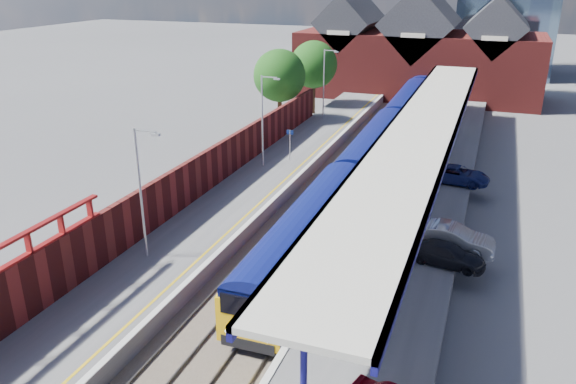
# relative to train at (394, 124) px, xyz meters

# --- Properties ---
(ground) EXTENTS (240.00, 240.00, 0.00)m
(ground) POSITION_rel_train_xyz_m (-1.49, -4.01, -2.12)
(ground) COLOR #5B5B5E
(ground) RESTS_ON ground
(ballast_bed) EXTENTS (6.00, 76.00, 0.06)m
(ballast_bed) POSITION_rel_train_xyz_m (-1.49, -14.01, -2.09)
(ballast_bed) COLOR #473D33
(ballast_bed) RESTS_ON ground
(rails) EXTENTS (4.51, 76.00, 0.14)m
(rails) POSITION_rel_train_xyz_m (-1.49, -14.01, -2.00)
(rails) COLOR slate
(rails) RESTS_ON ground
(left_platform) EXTENTS (5.00, 76.00, 1.00)m
(left_platform) POSITION_rel_train_xyz_m (-6.99, -14.01, -1.62)
(left_platform) COLOR #565659
(left_platform) RESTS_ON ground
(right_platform) EXTENTS (6.00, 76.00, 1.00)m
(right_platform) POSITION_rel_train_xyz_m (4.51, -14.01, -1.62)
(right_platform) COLOR #565659
(right_platform) RESTS_ON ground
(coping_left) EXTENTS (0.30, 76.00, 0.05)m
(coping_left) POSITION_rel_train_xyz_m (-4.64, -14.01, -1.10)
(coping_left) COLOR silver
(coping_left) RESTS_ON left_platform
(coping_right) EXTENTS (0.30, 76.00, 0.05)m
(coping_right) POSITION_rel_train_xyz_m (1.66, -14.01, -1.10)
(coping_right) COLOR silver
(coping_right) RESTS_ON right_platform
(yellow_line) EXTENTS (0.14, 76.00, 0.01)m
(yellow_line) POSITION_rel_train_xyz_m (-5.24, -14.01, -1.12)
(yellow_line) COLOR yellow
(yellow_line) RESTS_ON left_platform
(train) EXTENTS (3.01, 65.93, 3.45)m
(train) POSITION_rel_train_xyz_m (0.00, 0.00, 0.00)
(train) COLOR #0C145A
(train) RESTS_ON ground
(canopy) EXTENTS (4.50, 52.00, 4.48)m
(canopy) POSITION_rel_train_xyz_m (3.99, -12.06, 3.13)
(canopy) COLOR navy
(canopy) RESTS_ON right_platform
(lamp_post_b) EXTENTS (1.48, 0.18, 7.00)m
(lamp_post_b) POSITION_rel_train_xyz_m (-7.86, -28.01, 2.87)
(lamp_post_b) COLOR #A5A8AA
(lamp_post_b) RESTS_ON left_platform
(lamp_post_c) EXTENTS (1.48, 0.18, 7.00)m
(lamp_post_c) POSITION_rel_train_xyz_m (-7.86, -12.01, 2.87)
(lamp_post_c) COLOR #A5A8AA
(lamp_post_c) RESTS_ON left_platform
(lamp_post_d) EXTENTS (1.48, 0.18, 7.00)m
(lamp_post_d) POSITION_rel_train_xyz_m (-7.86, 3.99, 2.87)
(lamp_post_d) COLOR #A5A8AA
(lamp_post_d) RESTS_ON left_platform
(platform_sign) EXTENTS (0.55, 0.08, 2.50)m
(platform_sign) POSITION_rel_train_xyz_m (-6.49, -10.01, 0.57)
(platform_sign) COLOR #A5A8AA
(platform_sign) RESTS_ON left_platform
(brick_wall) EXTENTS (0.35, 50.00, 3.86)m
(brick_wall) POSITION_rel_train_xyz_m (-9.59, -20.47, 0.33)
(brick_wall) COLOR maroon
(brick_wall) RESTS_ON left_platform
(station_building) EXTENTS (30.00, 12.12, 13.78)m
(station_building) POSITION_rel_train_xyz_m (-1.49, 23.99, 3.33)
(station_building) COLOR maroon
(station_building) RESTS_ON ground
(tree_near) EXTENTS (5.20, 5.20, 8.10)m
(tree_near) POSITION_rel_train_xyz_m (-11.84, 1.90, 3.23)
(tree_near) COLOR #382314
(tree_near) RESTS_ON ground
(tree_far) EXTENTS (5.20, 5.20, 8.10)m
(tree_far) POSITION_rel_train_xyz_m (-10.84, 9.90, 3.23)
(tree_far) COLOR #382314
(tree_far) RESTS_ON ground
(parked_car_silver) EXTENTS (4.71, 1.86, 1.53)m
(parked_car_silver) POSITION_rel_train_xyz_m (7.01, -21.83, -0.36)
(parked_car_silver) COLOR #B8B9BE
(parked_car_silver) RESTS_ON right_platform
(parked_car_dark) EXTENTS (4.12, 2.21, 1.14)m
(parked_car_dark) POSITION_rel_train_xyz_m (7.01, -23.41, -0.55)
(parked_car_dark) COLOR black
(parked_car_dark) RESTS_ON right_platform
(parked_car_blue) EXTENTS (4.76, 2.57, 1.27)m
(parked_car_blue) POSITION_rel_train_xyz_m (6.46, -10.80, -0.49)
(parked_car_blue) COLOR navy
(parked_car_blue) RESTS_ON right_platform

